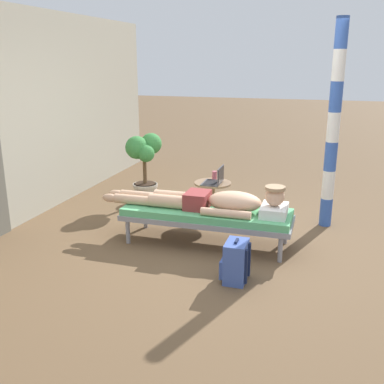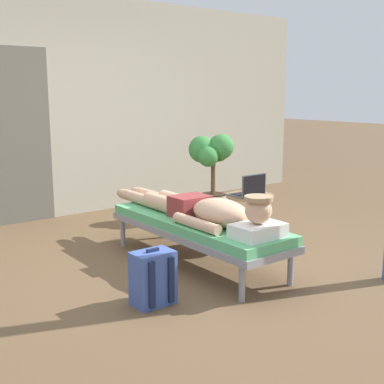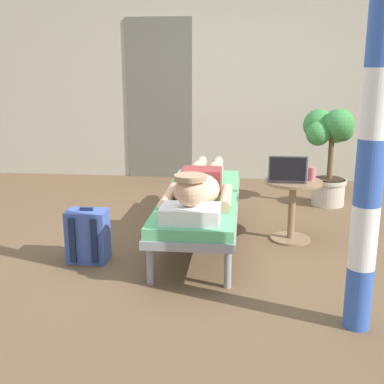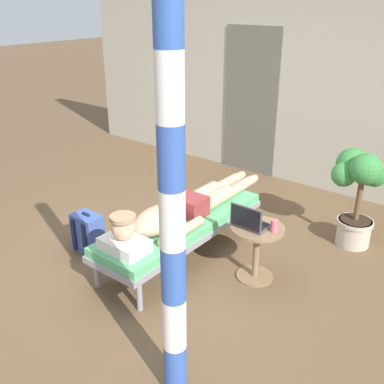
# 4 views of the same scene
# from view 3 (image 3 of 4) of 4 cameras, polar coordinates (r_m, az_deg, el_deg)

# --- Properties ---
(ground_plane) EXTENTS (40.00, 40.00, 0.00)m
(ground_plane) POSITION_cam_3_polar(r_m,az_deg,el_deg) (4.11, -0.10, -6.32)
(ground_plane) COLOR brown
(house_wall_back) EXTENTS (7.60, 0.20, 2.70)m
(house_wall_back) POSITION_cam_3_polar(r_m,az_deg,el_deg) (6.53, 3.09, 13.48)
(house_wall_back) COLOR #B2AD99
(house_wall_back) RESTS_ON ground
(house_door_panel) EXTENTS (0.84, 0.03, 2.04)m
(house_door_panel) POSITION_cam_3_polar(r_m,az_deg,el_deg) (6.52, -3.73, 10.57)
(house_door_panel) COLOR #625F54
(house_door_panel) RESTS_ON ground
(lounge_chair) EXTENTS (0.63, 1.95, 0.42)m
(lounge_chair) POSITION_cam_3_polar(r_m,az_deg,el_deg) (4.13, 0.97, -1.20)
(lounge_chair) COLOR gray
(lounge_chair) RESTS_ON ground
(person_reclining) EXTENTS (0.53, 2.17, 0.33)m
(person_reclining) POSITION_cam_3_polar(r_m,az_deg,el_deg) (4.00, 0.87, 0.85)
(person_reclining) COLOR white
(person_reclining) RESTS_ON lounge_chair
(side_table) EXTENTS (0.48, 0.48, 0.52)m
(side_table) POSITION_cam_3_polar(r_m,az_deg,el_deg) (4.25, 11.48, -0.88)
(side_table) COLOR #8C6B4C
(side_table) RESTS_ON ground
(laptop) EXTENTS (0.31, 0.24, 0.23)m
(laptop) POSITION_cam_3_polar(r_m,az_deg,el_deg) (4.14, 10.87, 1.97)
(laptop) COLOR #4C4C51
(laptop) RESTS_ON side_table
(drink_glass) EXTENTS (0.06, 0.06, 0.11)m
(drink_glass) POSITION_cam_3_polar(r_m,az_deg,el_deg) (4.23, 13.63, 2.04)
(drink_glass) COLOR #D86672
(drink_glass) RESTS_ON side_table
(backpack) EXTENTS (0.30, 0.26, 0.42)m
(backpack) POSITION_cam_3_polar(r_m,az_deg,el_deg) (3.86, -11.88, -4.99)
(backpack) COLOR #3F59A5
(backpack) RESTS_ON ground
(potted_plant) EXTENTS (0.51, 0.47, 1.03)m
(potted_plant) POSITION_cam_3_polar(r_m,az_deg,el_deg) (5.37, 15.52, 5.33)
(potted_plant) COLOR #BFB29E
(potted_plant) RESTS_ON ground
(porch_post) EXTENTS (0.15, 0.15, 2.53)m
(porch_post) POSITION_cam_3_polar(r_m,az_deg,el_deg) (2.74, 20.43, 9.51)
(porch_post) COLOR #3359B2
(porch_post) RESTS_ON ground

